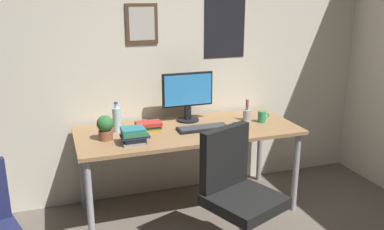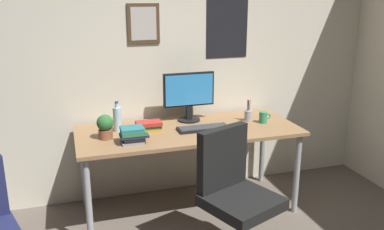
# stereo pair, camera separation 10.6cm
# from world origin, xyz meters

# --- Properties ---
(wall_back) EXTENTS (4.40, 0.10, 2.60)m
(wall_back) POSITION_xyz_m (0.00, 2.15, 1.30)
(wall_back) COLOR beige
(wall_back) RESTS_ON ground_plane
(desk) EXTENTS (1.86, 0.77, 0.75)m
(desk) POSITION_xyz_m (0.17, 1.68, 0.68)
(desk) COLOR #936D47
(desk) RESTS_ON ground_plane
(office_chair) EXTENTS (0.60, 0.61, 0.95)m
(office_chair) POSITION_xyz_m (0.28, 0.94, 0.53)
(office_chair) COLOR black
(office_chair) RESTS_ON ground_plane
(monitor) EXTENTS (0.46, 0.20, 0.43)m
(monitor) POSITION_xyz_m (0.24, 1.91, 0.99)
(monitor) COLOR black
(monitor) RESTS_ON desk
(keyboard) EXTENTS (0.43, 0.15, 0.03)m
(keyboard) POSITION_xyz_m (0.28, 1.63, 0.76)
(keyboard) COLOR black
(keyboard) RESTS_ON desk
(computer_mouse) EXTENTS (0.06, 0.11, 0.04)m
(computer_mouse) POSITION_xyz_m (0.58, 1.61, 0.76)
(computer_mouse) COLOR black
(computer_mouse) RESTS_ON desk
(water_bottle) EXTENTS (0.07, 0.07, 0.25)m
(water_bottle) POSITION_xyz_m (-0.40, 1.81, 0.85)
(water_bottle) COLOR silver
(water_bottle) RESTS_ON desk
(coffee_mug_near) EXTENTS (0.11, 0.07, 0.10)m
(coffee_mug_near) POSITION_xyz_m (0.85, 1.65, 0.80)
(coffee_mug_near) COLOR #2D8C59
(coffee_mug_near) RESTS_ON desk
(potted_plant) EXTENTS (0.13, 0.13, 0.20)m
(potted_plant) POSITION_xyz_m (-0.52, 1.64, 0.85)
(potted_plant) COLOR brown
(potted_plant) RESTS_ON desk
(pen_cup) EXTENTS (0.07, 0.07, 0.20)m
(pen_cup) POSITION_xyz_m (0.75, 1.74, 0.80)
(pen_cup) COLOR #9EA0A5
(pen_cup) RESTS_ON desk
(book_stack_left) EXTENTS (0.21, 0.14, 0.09)m
(book_stack_left) POSITION_xyz_m (-0.16, 1.72, 0.79)
(book_stack_left) COLOR gold
(book_stack_left) RESTS_ON desk
(book_stack_right) EXTENTS (0.21, 0.17, 0.12)m
(book_stack_right) POSITION_xyz_m (-0.33, 1.49, 0.81)
(book_stack_right) COLOR gray
(book_stack_right) RESTS_ON desk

